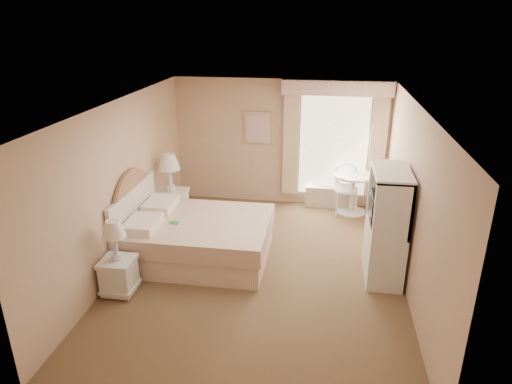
% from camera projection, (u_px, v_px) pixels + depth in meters
% --- Properties ---
extents(room, '(4.21, 5.51, 2.51)m').
position_uv_depth(room, '(260.00, 193.00, 6.50)').
color(room, brown).
rests_on(room, ground).
extents(window, '(2.05, 0.22, 2.51)m').
position_uv_depth(window, '(334.00, 142.00, 8.77)').
color(window, white).
rests_on(window, room).
extents(framed_art, '(0.52, 0.04, 0.62)m').
position_uv_depth(framed_art, '(257.00, 128.00, 8.96)').
color(framed_art, tan).
rests_on(framed_art, room).
extents(bed, '(2.19, 1.72, 1.52)m').
position_uv_depth(bed, '(192.00, 236.00, 7.18)').
color(bed, '#D8A08C').
rests_on(bed, room).
extents(nightstand_near, '(0.45, 0.45, 1.08)m').
position_uv_depth(nightstand_near, '(118.00, 267.00, 6.24)').
color(nightstand_near, white).
rests_on(nightstand_near, room).
extents(nightstand_far, '(0.54, 0.54, 1.32)m').
position_uv_depth(nightstand_far, '(171.00, 198.00, 8.32)').
color(nightstand_far, white).
rests_on(nightstand_far, room).
extents(round_table, '(0.75, 0.75, 0.79)m').
position_uv_depth(round_table, '(353.00, 187.00, 8.76)').
color(round_table, silver).
rests_on(round_table, room).
extents(cafe_chair, '(0.51, 0.51, 0.97)m').
position_uv_depth(cafe_chair, '(346.00, 185.00, 8.79)').
color(cafe_chair, silver).
rests_on(cafe_chair, room).
extents(armoire, '(0.50, 0.99, 1.65)m').
position_uv_depth(armoire, '(386.00, 234.00, 6.56)').
color(armoire, white).
rests_on(armoire, room).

